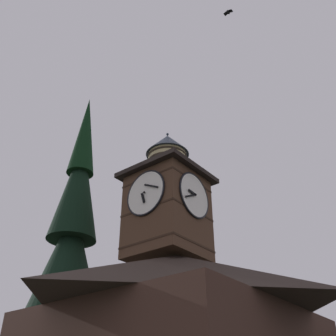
{
  "coord_description": "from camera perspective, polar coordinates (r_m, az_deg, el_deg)",
  "views": [
    {
      "loc": [
        14.36,
        8.13,
        2.05
      ],
      "look_at": [
        -0.24,
        -3.57,
        13.27
      ],
      "focal_mm": 42.84,
      "sensor_mm": 36.0,
      "label": 1
    }
  ],
  "objects": [
    {
      "name": "pine_tree_behind",
      "position": [
        22.27,
        -14.28,
        -14.82
      ],
      "size": [
        4.98,
        4.98,
        19.97
      ],
      "color": "#473323",
      "rests_on": "ground_plane"
    },
    {
      "name": "moon",
      "position": [
        60.0,
        -21.71,
        -21.14
      ],
      "size": [
        1.53,
        1.53,
        1.53
      ],
      "color": "silver"
    },
    {
      "name": "flying_bird_high",
      "position": [
        23.36,
        8.56,
        21.07
      ],
      "size": [
        0.28,
        0.5,
        0.15
      ],
      "color": "black"
    },
    {
      "name": "clock_tower",
      "position": [
        21.16,
        -0.08,
        -4.79
      ],
      "size": [
        4.08,
        4.08,
        7.67
      ],
      "color": "#4C3323",
      "rests_on": "building_main"
    }
  ]
}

